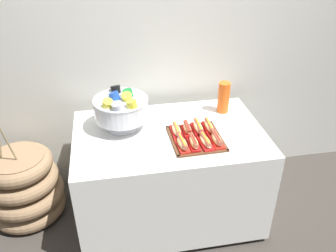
% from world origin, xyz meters
% --- Properties ---
extents(ground_plane, '(10.00, 10.00, 0.00)m').
position_xyz_m(ground_plane, '(0.00, 0.00, 0.00)').
color(ground_plane, '#38332D').
extents(back_wall, '(6.00, 0.10, 2.60)m').
position_xyz_m(back_wall, '(0.00, 0.57, 1.30)').
color(back_wall, beige).
rests_on(back_wall, ground_plane).
extents(buffet_table, '(1.28, 0.82, 0.74)m').
position_xyz_m(buffet_table, '(0.00, 0.00, 0.39)').
color(buffet_table, white).
rests_on(buffet_table, ground_plane).
extents(floor_vase, '(0.57, 0.57, 1.00)m').
position_xyz_m(floor_vase, '(-1.06, 0.21, 0.26)').
color(floor_vase, '#896B4C').
rests_on(floor_vase, ground_plane).
extents(serving_tray, '(0.34, 0.37, 0.01)m').
position_xyz_m(serving_tray, '(0.16, -0.11, 0.75)').
color(serving_tray, '#56331E').
rests_on(serving_tray, buffet_table).
extents(hot_dog_0, '(0.08, 0.17, 0.06)m').
position_xyz_m(hot_dog_0, '(0.05, -0.20, 0.78)').
color(hot_dog_0, red).
rests_on(hot_dog_0, serving_tray).
extents(hot_dog_1, '(0.06, 0.16, 0.06)m').
position_xyz_m(hot_dog_1, '(0.12, -0.20, 0.78)').
color(hot_dog_1, '#B21414').
rests_on(hot_dog_1, serving_tray).
extents(hot_dog_2, '(0.08, 0.18, 0.06)m').
position_xyz_m(hot_dog_2, '(0.20, -0.20, 0.78)').
color(hot_dog_2, red).
rests_on(hot_dog_2, serving_tray).
extents(hot_dog_3, '(0.07, 0.17, 0.06)m').
position_xyz_m(hot_dog_3, '(0.27, -0.19, 0.78)').
color(hot_dog_3, red).
rests_on(hot_dog_3, serving_tray).
extents(hot_dog_4, '(0.07, 0.17, 0.06)m').
position_xyz_m(hot_dog_4, '(0.04, -0.03, 0.77)').
color(hot_dog_4, '#B21414').
rests_on(hot_dog_4, serving_tray).
extents(hot_dog_5, '(0.06, 0.16, 0.06)m').
position_xyz_m(hot_dog_5, '(0.12, -0.03, 0.78)').
color(hot_dog_5, red).
rests_on(hot_dog_5, serving_tray).
extents(hot_dog_6, '(0.07, 0.18, 0.06)m').
position_xyz_m(hot_dog_6, '(0.19, -0.03, 0.78)').
color(hot_dog_6, '#B21414').
rests_on(hot_dog_6, serving_tray).
extents(hot_dog_7, '(0.06, 0.18, 0.06)m').
position_xyz_m(hot_dog_7, '(0.27, -0.03, 0.78)').
color(hot_dog_7, '#B21414').
rests_on(hot_dog_7, serving_tray).
extents(punch_bowl, '(0.37, 0.37, 0.27)m').
position_xyz_m(punch_bowl, '(-0.30, 0.11, 0.90)').
color(punch_bowl, silver).
rests_on(punch_bowl, buffet_table).
extents(cup_stack, '(0.09, 0.09, 0.23)m').
position_xyz_m(cup_stack, '(0.44, 0.22, 0.86)').
color(cup_stack, '#EA5B19').
rests_on(cup_stack, buffet_table).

